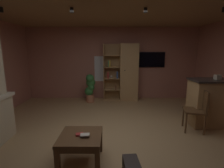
{
  "coord_description": "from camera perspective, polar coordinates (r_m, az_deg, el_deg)",
  "views": [
    {
      "loc": [
        -0.01,
        -3.05,
        1.73
      ],
      "look_at": [
        0.0,
        0.4,
        1.05
      ],
      "focal_mm": 26.61,
      "sensor_mm": 36.0,
      "label": 1
    }
  ],
  "objects": [
    {
      "name": "floor",
      "position": [
        3.51,
        0.01,
        -18.54
      ],
      "size": [
        6.12,
        6.05,
        0.02
      ],
      "primitive_type": "cube",
      "color": "tan",
      "rests_on": "ground"
    },
    {
      "name": "wall_back",
      "position": [
        6.13,
        -0.05,
        6.99
      ],
      "size": [
        6.24,
        0.06,
        2.58
      ],
      "primitive_type": "cube",
      "color": "#AD7060",
      "rests_on": "ground"
    },
    {
      "name": "ceiling",
      "position": [
        3.17,
        0.02,
        26.8
      ],
      "size": [
        6.12,
        6.05,
        0.02
      ],
      "primitive_type": "cube",
      "color": "#8E6B47"
    },
    {
      "name": "window_pane_back",
      "position": [
        6.12,
        -3.0,
        5.23
      ],
      "size": [
        0.67,
        0.01,
        0.92
      ],
      "primitive_type": "cube",
      "color": "white"
    },
    {
      "name": "bookshelf_cabinet",
      "position": [
        5.91,
        4.88,
        3.88
      ],
      "size": [
        1.21,
        0.41,
        1.99
      ],
      "color": "tan",
      "rests_on": "ground"
    },
    {
      "name": "kitchen_bar_counter",
      "position": [
        4.72,
        33.78,
        -5.23
      ],
      "size": [
        1.56,
        0.62,
        1.1
      ],
      "color": "tan",
      "rests_on": "ground"
    },
    {
      "name": "tissue_box",
      "position": [
        4.47,
        32.42,
        2.02
      ],
      "size": [
        0.13,
        0.13,
        0.11
      ],
      "primitive_type": "cube",
      "rotation": [
        0.0,
        0.0,
        0.1
      ],
      "color": "#BFB299",
      "rests_on": "kitchen_bar_counter"
    },
    {
      "name": "coffee_table",
      "position": [
        2.78,
        -10.8,
        -18.5
      ],
      "size": [
        0.65,
        0.64,
        0.45
      ],
      "color": "brown",
      "rests_on": "ground"
    },
    {
      "name": "table_book_0",
      "position": [
        2.73,
        -11.22,
        -16.62
      ],
      "size": [
        0.13,
        0.11,
        0.02
      ],
      "primitive_type": "cube",
      "rotation": [
        0.0,
        0.0,
        0.25
      ],
      "color": "#B22D2D",
      "rests_on": "coffee_table"
    },
    {
      "name": "table_book_1",
      "position": [
        2.65,
        -9.4,
        -16.87
      ],
      "size": [
        0.15,
        0.11,
        0.02
      ],
      "primitive_type": "cube",
      "rotation": [
        0.0,
        0.0,
        0.09
      ],
      "color": "beige",
      "rests_on": "coffee_table"
    },
    {
      "name": "dining_chair",
      "position": [
        4.07,
        27.52,
        -7.3
      ],
      "size": [
        0.51,
        0.51,
        0.92
      ],
      "color": "brown",
      "rests_on": "ground"
    },
    {
      "name": "potted_floor_plant",
      "position": [
        5.74,
        -7.62,
        -1.07
      ],
      "size": [
        0.37,
        0.37,
        0.98
      ],
      "color": "#B77051",
      "rests_on": "ground"
    },
    {
      "name": "wall_mounted_tv",
      "position": [
        6.22,
        13.22,
        8.14
      ],
      "size": [
        0.97,
        0.06,
        0.55
      ],
      "color": "black"
    },
    {
      "name": "track_light_spot_0",
      "position": [
        4.03,
        -33.9,
        20.43
      ],
      "size": [
        0.07,
        0.07,
        0.09
      ],
      "primitive_type": "cylinder",
      "color": "black"
    },
    {
      "name": "track_light_spot_1",
      "position": [
        3.55,
        -13.79,
        23.44
      ],
      "size": [
        0.07,
        0.07,
        0.09
      ],
      "primitive_type": "cylinder",
      "color": "black"
    },
    {
      "name": "track_light_spot_2",
      "position": [
        3.54,
        11.34,
        23.61
      ],
      "size": [
        0.07,
        0.07,
        0.09
      ],
      "primitive_type": "cylinder",
      "color": "black"
    },
    {
      "name": "track_light_spot_3",
      "position": [
        4.04,
        33.95,
        20.42
      ],
      "size": [
        0.07,
        0.07,
        0.09
      ],
      "primitive_type": "cylinder",
      "color": "black"
    }
  ]
}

